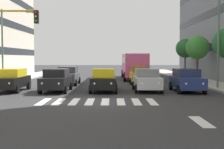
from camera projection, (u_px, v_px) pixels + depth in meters
The scene contains 15 objects.
ground_plane at pixel (98, 102), 17.42m from camera, with size 180.00×180.00×0.00m, color #2D2D30.
crosswalk_markings at pixel (98, 102), 17.42m from camera, with size 6.75×2.80×0.01m.
lane_arrow_0 at pixel (201, 122), 11.93m from camera, with size 0.50×2.20×0.01m, color silver.
car_0 at pixel (186, 80), 22.50m from camera, with size 2.02×4.44×1.72m.
car_1 at pixel (147, 80), 22.79m from camera, with size 2.02×4.44×1.72m.
car_2 at pixel (104, 80), 22.67m from camera, with size 2.02×4.44×1.72m.
car_3 at pixel (56, 80), 22.62m from camera, with size 2.02×4.44×1.72m.
car_4 at pixel (12, 80), 22.85m from camera, with size 2.02×4.44×1.72m.
car_row2_0 at pixel (68, 75), 28.41m from camera, with size 2.02×4.44×1.72m.
car_row2_1 at pixel (139, 75), 29.73m from camera, with size 2.02×4.44×1.72m.
bus_behind_traffic at pixel (134, 64), 36.11m from camera, with size 2.78×10.50×3.00m.
street_lamp_left at pixel (213, 31), 23.93m from camera, with size 2.76×0.28×7.49m.
street_lamp_right at pixel (7, 38), 27.82m from camera, with size 2.84×0.28×6.90m.
street_tree_2 at pixel (198, 48), 32.25m from camera, with size 2.53×2.53×4.78m.
street_tree_3 at pixel (185, 48), 39.13m from camera, with size 2.47×2.47×4.89m.
Camera 1 is at (-0.83, 17.31, 2.54)m, focal length 48.06 mm.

